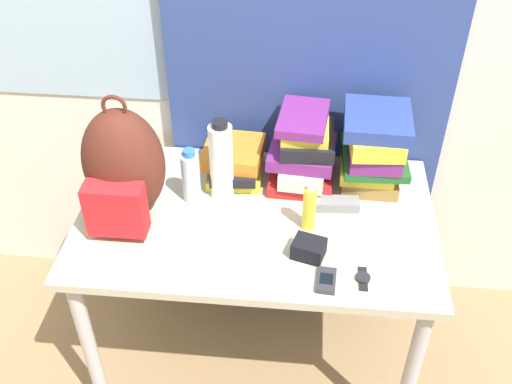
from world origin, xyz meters
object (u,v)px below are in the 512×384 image
at_px(book_stack_center, 304,151).
at_px(wristwatch, 363,278).
at_px(water_bottle, 191,176).
at_px(sunscreen_bottle, 309,208).
at_px(sports_bottle, 221,161).
at_px(cell_phone, 326,280).
at_px(backpack, 123,168).
at_px(book_stack_right, 373,148).
at_px(sunglasses_case, 337,204).
at_px(camera_pouch, 309,249).
at_px(book_stack_left, 234,161).

distance_m(book_stack_center, wristwatch, 0.52).
xyz_separation_m(water_bottle, sunscreen_bottle, (0.40, -0.11, -0.01)).
relative_size(sports_bottle, sunscreen_bottle, 1.68).
distance_m(sports_bottle, cell_phone, 0.53).
height_order(backpack, book_stack_center, backpack).
bearing_deg(sunscreen_bottle, cell_phone, -75.73).
bearing_deg(book_stack_right, backpack, -163.45).
xyz_separation_m(book_stack_center, water_bottle, (-0.37, -0.15, -0.03)).
bearing_deg(sunglasses_case, water_bottle, 179.42).
bearing_deg(cell_phone, book_stack_center, 100.07).
bearing_deg(camera_pouch, wristwatch, -27.31).
relative_size(book_stack_center, sports_bottle, 0.97).
relative_size(sunglasses_case, wristwatch, 1.62).
relative_size(book_stack_left, sunglasses_case, 1.70).
relative_size(sunscreen_bottle, sunglasses_case, 1.16).
bearing_deg(book_stack_left, water_bottle, -132.01).
bearing_deg(sunscreen_bottle, wristwatch, -51.81).
xyz_separation_m(cell_phone, camera_pouch, (-0.06, 0.11, 0.02)).
distance_m(backpack, cell_phone, 0.72).
relative_size(backpack, sports_bottle, 1.47).
distance_m(book_stack_left, camera_pouch, 0.47).
relative_size(cell_phone, camera_pouch, 0.88).
relative_size(book_stack_center, water_bottle, 1.43).
relative_size(water_bottle, wristwatch, 2.13).
height_order(cell_phone, camera_pouch, camera_pouch).
bearing_deg(book_stack_left, cell_phone, -55.70).
bearing_deg(cell_phone, sunglasses_case, 84.64).
relative_size(water_bottle, sunscreen_bottle, 1.14).
height_order(book_stack_left, wristwatch, book_stack_left).
relative_size(water_bottle, sunglasses_case, 1.32).
height_order(book_stack_left, cell_phone, book_stack_left).
relative_size(book_stack_left, book_stack_right, 0.90).
xyz_separation_m(book_stack_left, sports_bottle, (-0.03, -0.11, 0.08)).
bearing_deg(cell_phone, book_stack_left, 124.30).
xyz_separation_m(sports_bottle, cell_phone, (0.36, -0.37, -0.13)).
bearing_deg(book_stack_center, book_stack_right, -0.86).
relative_size(book_stack_center, book_stack_right, 1.00).
xyz_separation_m(book_stack_center, cell_phone, (0.09, -0.49, -0.11)).
bearing_deg(book_stack_center, sunscreen_bottle, -83.89).
distance_m(backpack, book_stack_center, 0.62).
relative_size(cell_phone, sunglasses_case, 0.65).
xyz_separation_m(book_stack_right, sunscreen_bottle, (-0.20, -0.25, -0.07)).
bearing_deg(book_stack_center, wristwatch, -67.45).
xyz_separation_m(book_stack_right, sunglasses_case, (-0.11, -0.15, -0.13)).
distance_m(backpack, camera_pouch, 0.63).
relative_size(sunglasses_case, camera_pouch, 1.36).
xyz_separation_m(cell_phone, wristwatch, (0.11, 0.02, -0.00)).
xyz_separation_m(sunscreen_bottle, camera_pouch, (0.00, -0.13, -0.05)).
bearing_deg(book_stack_left, sports_bottle, -103.44).
xyz_separation_m(backpack, book_stack_right, (0.79, 0.24, -0.03)).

